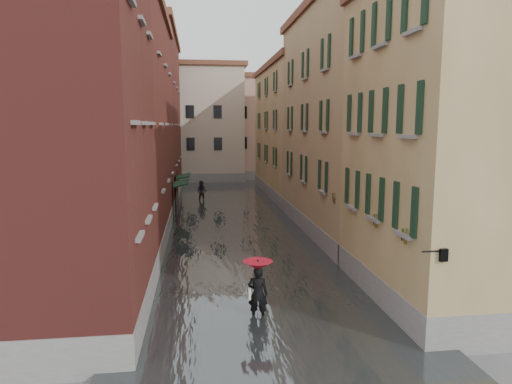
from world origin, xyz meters
TOP-DOWN VIEW (x-y plane):
  - ground at (0.00, 0.00)m, footprint 120.00×120.00m
  - floodwater at (0.00, 13.00)m, footprint 10.00×60.00m
  - building_left_near at (-7.00, -2.00)m, footprint 6.00×8.00m
  - building_left_mid at (-7.00, 9.00)m, footprint 6.00×14.00m
  - building_left_far at (-7.00, 24.00)m, footprint 6.00×16.00m
  - building_right_near at (7.00, -2.00)m, footprint 6.00×8.00m
  - building_right_mid at (7.00, 9.00)m, footprint 6.00×14.00m
  - building_right_far at (7.00, 24.00)m, footprint 6.00×16.00m
  - building_end_cream at (-3.00, 38.00)m, footprint 12.00×9.00m
  - building_end_pink at (6.00, 40.00)m, footprint 10.00×9.00m
  - awning_near at (-3.49, 14.40)m, footprint 1.09×3.09m
  - awning_far at (-3.49, 18.72)m, footprint 1.09×2.91m
  - wall_lantern at (4.33, -6.00)m, footprint 0.71×0.22m
  - window_planters at (4.12, -1.27)m, footprint 0.59×8.17m
  - pedestrian_main at (-0.36, -2.90)m, footprint 1.02×1.02m
  - pedestrian_far at (-1.96, 21.40)m, footprint 1.06×0.92m

SIDE VIEW (x-z plane):
  - ground at x=0.00m, z-range 0.00..0.00m
  - floodwater at x=0.00m, z-range 0.00..0.20m
  - pedestrian_far at x=-1.96m, z-range 0.00..1.86m
  - pedestrian_main at x=-0.36m, z-range 0.24..2.30m
  - awning_far at x=-3.49m, z-range 1.06..3.86m
  - awning_near at x=-3.49m, z-range 1.07..3.87m
  - wall_lantern at x=4.33m, z-range 2.83..3.18m
  - window_planters at x=4.12m, z-range 3.09..3.93m
  - building_right_near at x=7.00m, z-range 0.00..11.50m
  - building_right_far at x=7.00m, z-range 0.00..11.50m
  - building_end_pink at x=6.00m, z-range 0.00..12.00m
  - building_left_mid at x=-7.00m, z-range 0.00..12.50m
  - building_left_near at x=-7.00m, z-range 0.00..13.00m
  - building_right_mid at x=7.00m, z-range 0.00..13.00m
  - building_end_cream at x=-3.00m, z-range 0.00..13.00m
  - building_left_far at x=-7.00m, z-range 0.00..14.00m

